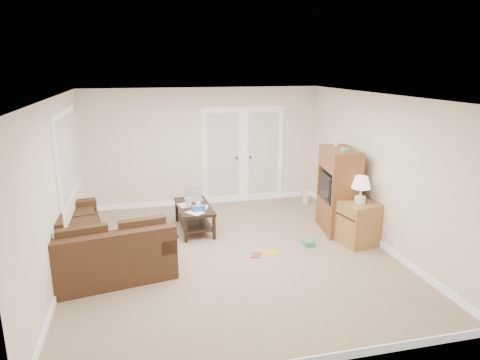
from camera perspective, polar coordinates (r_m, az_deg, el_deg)
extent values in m
plane|color=gray|center=(6.95, -1.14, -9.92)|extent=(5.50, 5.50, 0.00)
cube|color=white|center=(6.32, -1.26, 11.10)|extent=(5.00, 5.50, 0.02)
cube|color=white|center=(6.50, -23.29, -1.23)|extent=(0.02, 5.50, 2.50)
cube|color=white|center=(7.44, 17.98, 1.22)|extent=(0.02, 5.50, 2.50)
cube|color=white|center=(9.17, -4.83, 4.39)|extent=(5.00, 0.02, 2.50)
cube|color=white|center=(4.03, 7.19, -9.77)|extent=(5.00, 0.02, 2.50)
cube|color=white|center=(9.25, -2.31, 3.11)|extent=(0.90, 0.04, 2.13)
cube|color=white|center=(9.46, 3.05, 3.36)|extent=(0.90, 0.04, 2.13)
cube|color=white|center=(9.21, -2.29, 3.38)|extent=(0.68, 0.02, 1.80)
cube|color=white|center=(9.42, 3.10, 3.63)|extent=(0.68, 0.02, 1.80)
cube|color=white|center=(7.39, -22.06, 3.13)|extent=(0.04, 1.92, 1.42)
cube|color=white|center=(7.38, -21.87, 3.15)|extent=(0.02, 1.74, 1.24)
cube|color=#462D1B|center=(7.40, -20.93, -7.73)|extent=(1.22, 2.25, 0.39)
cube|color=#462D1B|center=(7.26, -23.63, -5.11)|extent=(0.61, 2.14, 0.40)
cube|color=#462D1B|center=(8.20, -21.55, -3.37)|extent=(0.86, 0.37, 0.20)
cube|color=#45301B|center=(7.31, -20.53, -5.85)|extent=(0.92, 2.11, 0.11)
cube|color=#462D1B|center=(6.44, -16.56, -10.77)|extent=(1.80, 1.13, 0.39)
cube|color=#462D1B|center=(6.01, -16.43, -8.58)|extent=(1.68, 0.53, 0.40)
cube|color=#462D1B|center=(6.43, -10.31, -7.51)|extent=(0.37, 0.86, 0.20)
cube|color=#45301B|center=(6.41, -16.81, -8.47)|extent=(1.65, 0.84, 0.11)
cube|color=black|center=(6.39, -10.36, -6.55)|extent=(0.43, 0.79, 0.03)
cube|color=#B51D13|center=(6.57, -10.80, -5.79)|extent=(0.31, 0.16, 0.02)
cube|color=black|center=(7.83, -6.16, -3.57)|extent=(0.64, 1.18, 0.05)
cube|color=black|center=(7.93, -6.10, -5.55)|extent=(0.55, 1.10, 0.03)
cylinder|color=white|center=(7.73, -6.88, -2.98)|extent=(0.09, 0.09, 0.17)
cylinder|color=#B51D13|center=(7.69, -6.91, -1.86)|extent=(0.01, 0.01, 0.15)
cube|color=#335BA8|center=(7.52, -5.58, -3.76)|extent=(0.24, 0.14, 0.09)
cube|color=white|center=(7.73, -6.02, -3.61)|extent=(0.41, 0.65, 0.00)
cube|color=brown|center=(8.03, 12.79, -4.61)|extent=(0.65, 1.01, 0.57)
cube|color=brown|center=(7.75, 13.24, 2.70)|extent=(0.65, 1.01, 0.38)
cube|color=black|center=(7.87, 12.88, -1.03)|extent=(0.53, 0.63, 0.48)
cube|color=black|center=(7.79, 11.26, -0.94)|extent=(0.08, 0.49, 0.38)
cube|color=#459859|center=(7.49, 13.91, 3.94)|extent=(0.14, 0.19, 0.06)
cylinder|color=white|center=(7.97, 12.70, 4.87)|extent=(0.07, 0.07, 0.11)
cube|color=#A5783C|center=(7.50, 15.48, -5.59)|extent=(0.65, 0.65, 0.72)
cylinder|color=silver|center=(7.37, 15.71, -2.54)|extent=(0.18, 0.18, 0.11)
cylinder|color=silver|center=(7.33, 15.78, -1.54)|extent=(0.03, 0.03, 0.16)
cone|color=beige|center=(7.29, 15.87, -0.28)|extent=(0.31, 0.31, 0.20)
cube|color=white|center=(9.45, 8.62, -2.27)|extent=(0.14, 0.13, 0.30)
cube|color=gold|center=(7.04, 4.05, -9.59)|extent=(0.31, 0.27, 0.01)
cube|color=#459859|center=(7.36, 9.07, -8.27)|extent=(0.17, 0.23, 0.09)
imported|color=brown|center=(6.92, 1.51, -9.97)|extent=(0.21, 0.24, 0.02)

